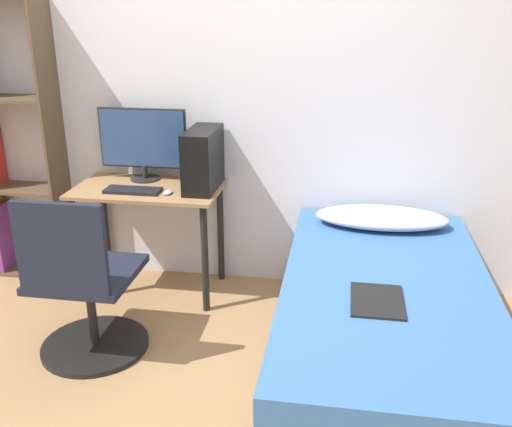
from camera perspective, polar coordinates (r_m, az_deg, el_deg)
ground_plane at (r=2.97m, az=-6.70°, el=-18.05°), size 14.00×14.00×0.00m
wall_back at (r=3.74m, az=-1.71°, el=11.28°), size 8.00×0.05×2.50m
desk at (r=3.76m, az=-10.63°, el=0.73°), size 0.94×0.55×0.73m
office_chair at (r=3.22m, az=-16.78°, el=-7.89°), size 0.60×0.60×0.95m
bed at (r=3.04m, az=12.61°, el=-11.24°), size 1.06×2.01×0.55m
pillow at (r=3.57m, az=12.45°, el=-0.39°), size 0.80×0.36×0.11m
magazine at (r=2.70m, az=12.01°, el=-8.52°), size 0.24×0.32×0.01m
monitor at (r=3.82m, az=-11.25°, el=7.08°), size 0.59×0.20×0.48m
keyboard at (r=3.64m, az=-12.21°, el=2.27°), size 0.35×0.14×0.02m
pc_tower at (r=3.60m, az=-5.32°, el=5.44°), size 0.18×0.43×0.38m
mouse at (r=3.56m, az=-8.83°, el=2.12°), size 0.06×0.09×0.02m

